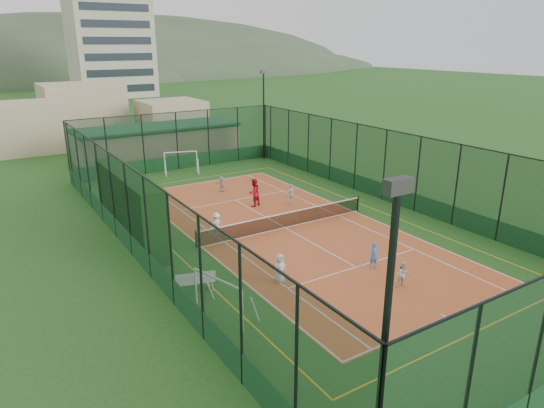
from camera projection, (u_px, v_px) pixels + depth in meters
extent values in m
plane|color=#1F541C|center=(285.00, 228.00, 29.28)|extent=(300.00, 300.00, 0.00)
cube|color=#C15E2B|center=(285.00, 228.00, 29.28)|extent=(11.17, 23.97, 0.01)
cube|color=beige|center=(108.00, 19.00, 96.41)|extent=(15.00, 12.00, 30.00)
cube|color=black|center=(130.00, 207.00, 27.05)|extent=(1.33, 8.85, 3.87)
imported|color=silver|center=(280.00, 268.00, 22.39)|extent=(0.77, 0.57, 1.43)
imported|color=#4C86D7|center=(374.00, 255.00, 23.86)|extent=(0.53, 0.38, 1.38)
imported|color=silver|center=(403.00, 274.00, 22.00)|extent=(0.71, 0.62, 1.26)
imported|color=white|center=(216.00, 224.00, 28.01)|extent=(0.95, 0.66, 1.34)
imported|color=white|center=(291.00, 194.00, 33.25)|extent=(0.89, 0.47, 1.45)
imported|color=silver|center=(222.00, 184.00, 36.23)|extent=(1.14, 0.48, 1.19)
imported|color=red|center=(254.00, 192.00, 32.87)|extent=(1.13, 1.00, 1.94)
sphere|color=#CCE033|center=(277.00, 219.00, 30.62)|extent=(0.07, 0.07, 0.07)
sphere|color=#CCE033|center=(240.00, 227.00, 29.24)|extent=(0.07, 0.07, 0.07)
sphere|color=#CCE033|center=(300.00, 210.00, 32.28)|extent=(0.07, 0.07, 0.07)
sphere|color=#CCE033|center=(310.00, 210.00, 32.36)|extent=(0.07, 0.07, 0.07)
sphere|color=#CCE033|center=(298.00, 214.00, 31.52)|extent=(0.07, 0.07, 0.07)
sphere|color=#CCE033|center=(281.00, 218.00, 30.74)|extent=(0.07, 0.07, 0.07)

